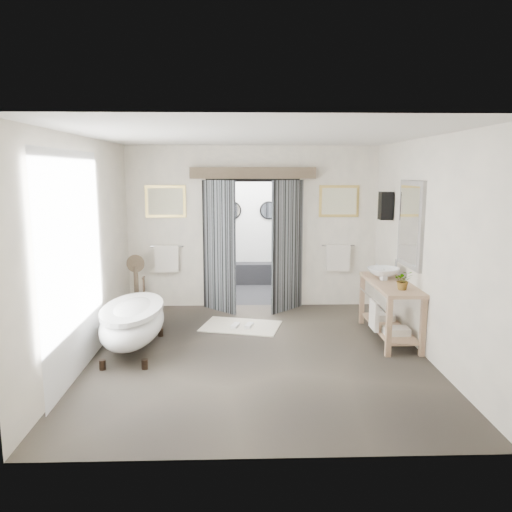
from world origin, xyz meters
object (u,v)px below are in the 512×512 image
at_px(basin, 383,273).
at_px(vanity, 388,305).
at_px(rug, 241,326).
at_px(clawfoot_tub, 133,321).

bearing_deg(basin, vanity, -88.97).
xyz_separation_m(vanity, rug, (-2.17, 0.63, -0.50)).
relative_size(clawfoot_tub, basin, 3.73).
relative_size(rug, basin, 2.50).
bearing_deg(vanity, rug, 163.88).
distance_m(clawfoot_tub, basin, 3.73).
bearing_deg(rug, clawfoot_tub, -144.19).
height_order(clawfoot_tub, rug, clawfoot_tub).
bearing_deg(vanity, basin, 94.85).
bearing_deg(basin, rug, 166.58).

